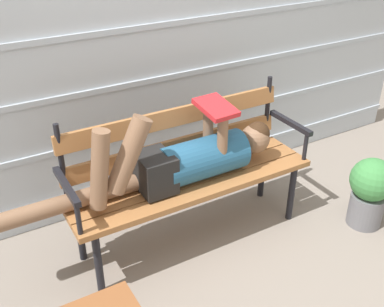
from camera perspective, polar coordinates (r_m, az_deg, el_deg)
ground_plane at (r=3.02m, az=1.27°, el=-11.66°), size 12.00×12.00×0.00m
house_siding at (r=3.04m, az=-6.22°, el=15.43°), size 4.93×0.08×2.52m
park_bench at (r=2.86m, az=-0.65°, el=-1.70°), size 1.57×0.43×0.92m
reclining_person at (r=2.73m, az=-1.17°, el=-0.79°), size 1.73×0.26×0.54m
potted_plant at (r=3.29m, az=21.21°, el=-4.20°), size 0.29×0.29×0.50m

